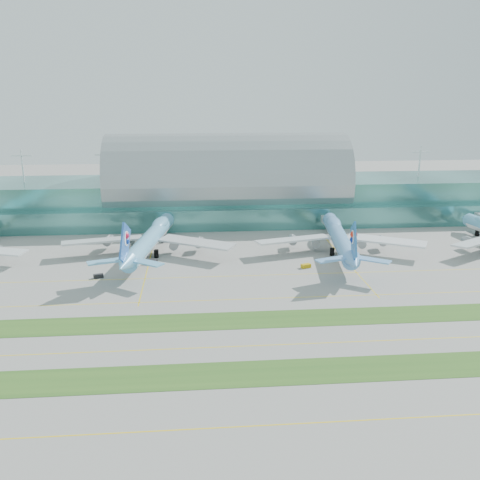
{
  "coord_description": "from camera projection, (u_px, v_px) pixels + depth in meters",
  "views": [
    {
      "loc": [
        -16.67,
        -138.32,
        63.32
      ],
      "look_at": [
        0.0,
        55.0,
        9.0
      ],
      "focal_mm": 40.0,
      "sensor_mm": 36.0,
      "label": 1
    }
  ],
  "objects": [
    {
      "name": "ground",
      "position": [
        257.0,
        323.0,
        151.16
      ],
      "size": [
        700.0,
        700.0,
        0.0
      ],
      "primitive_type": "plane",
      "color": "gray",
      "rests_on": "ground"
    },
    {
      "name": "terminal",
      "position": [
        228.0,
        191.0,
        270.89
      ],
      "size": [
        340.0,
        69.1,
        36.0
      ],
      "color": "#3D7A75",
      "rests_on": "ground"
    },
    {
      "name": "grass_strip_near",
      "position": [
        271.0,
        373.0,
        124.29
      ],
      "size": [
        420.0,
        12.0,
        0.08
      ],
      "primitive_type": "cube",
      "color": "#2D591E",
      "rests_on": "ground"
    },
    {
      "name": "grass_strip_far",
      "position": [
        256.0,
        320.0,
        153.07
      ],
      "size": [
        420.0,
        12.0,
        0.08
      ],
      "primitive_type": "cube",
      "color": "#2D591E",
      "rests_on": "ground"
    },
    {
      "name": "taxiline_a",
      "position": [
        285.0,
        424.0,
        105.11
      ],
      "size": [
        420.0,
        0.35,
        0.01
      ],
      "primitive_type": "cube",
      "color": "yellow",
      "rests_on": "ground"
    },
    {
      "name": "taxiline_b",
      "position": [
        263.0,
        345.0,
        137.73
      ],
      "size": [
        420.0,
        0.35,
        0.01
      ],
      "primitive_type": "cube",
      "color": "yellow",
      "rests_on": "ground"
    },
    {
      "name": "taxiline_c",
      "position": [
        250.0,
        299.0,
        168.43
      ],
      "size": [
        420.0,
        0.35,
        0.01
      ],
      "primitive_type": "cube",
      "color": "yellow",
      "rests_on": "ground"
    },
    {
      "name": "taxiline_d",
      "position": [
        244.0,
        276.0,
        189.54
      ],
      "size": [
        420.0,
        0.35,
        0.01
      ],
      "primitive_type": "cube",
      "color": "yellow",
      "rests_on": "ground"
    },
    {
      "name": "airliner_b",
      "position": [
        151.0,
        238.0,
        213.11
      ],
      "size": [
        68.91,
        78.98,
        21.79
      ],
      "rotation": [
        0.0,
        0.0,
        -0.16
      ],
      "color": "#66B2E0",
      "rests_on": "ground"
    },
    {
      "name": "airliner_c",
      "position": [
        339.0,
        237.0,
        215.39
      ],
      "size": [
        67.57,
        77.25,
        21.28
      ],
      "rotation": [
        0.0,
        0.0,
        -0.13
      ],
      "color": "#68A5E4",
      "rests_on": "ground"
    },
    {
      "name": "gse_c",
      "position": [
        98.0,
        276.0,
        187.21
      ],
      "size": [
        3.67,
        2.58,
        1.36
      ],
      "primitive_type": "cube",
      "rotation": [
        0.0,
        0.0,
        0.33
      ],
      "color": "black",
      "rests_on": "ground"
    },
    {
      "name": "gse_d",
      "position": [
        152.0,
        262.0,
        202.35
      ],
      "size": [
        4.26,
        3.26,
        1.7
      ],
      "primitive_type": "cube",
      "rotation": [
        0.0,
        0.0,
        -0.32
      ],
      "color": "black",
      "rests_on": "ground"
    },
    {
      "name": "gse_e",
      "position": [
        306.0,
        266.0,
        197.93
      ],
      "size": [
        3.94,
        2.88,
        1.43
      ],
      "primitive_type": "cube",
      "rotation": [
        0.0,
        0.0,
        0.34
      ],
      "color": "#C1960B",
      "rests_on": "ground"
    },
    {
      "name": "gse_f",
      "position": [
        352.0,
        258.0,
        207.74
      ],
      "size": [
        3.78,
        2.27,
        1.43
      ],
      "primitive_type": "cube",
      "rotation": [
        0.0,
        0.0,
        -0.15
      ],
      "color": "black",
      "rests_on": "ground"
    }
  ]
}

